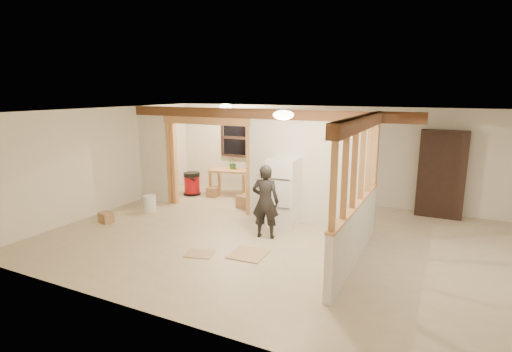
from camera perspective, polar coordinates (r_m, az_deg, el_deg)
The scene contains 28 objects.
floor at distance 8.05m, azimuth 3.05°, elevation -8.98°, with size 9.00×6.50×0.01m, color #C5B392.
ceiling at distance 7.52m, azimuth 3.26°, elevation 9.13°, with size 9.00×6.50×0.01m, color white.
wall_back at distance 10.70m, azimuth 10.03°, elevation 3.12°, with size 9.00×0.01×2.50m, color silver.
wall_front at distance 4.97m, azimuth -11.88°, elevation -7.40°, with size 9.00×0.01×2.50m, color silver.
wall_left at distance 10.29m, azimuth -20.58°, elevation 2.16°, with size 0.01×6.50×2.50m, color silver.
partition_left_stub at distance 10.83m, azimuth -14.33°, elevation 3.03°, with size 0.90×0.12×2.50m, color silver.
partition_center at distance 8.72m, azimuth 7.47°, elevation 1.17°, with size 2.80×0.12×2.50m, color silver.
doorway_frame at distance 9.87m, azimuth -6.97°, elevation 1.58°, with size 2.46×0.14×2.20m, color tan.
header_beam_back at distance 9.03m, azimuth 0.37°, elevation 8.88°, with size 7.00×0.18×0.22m, color brown.
header_beam_right at distance 6.67m, azimuth 14.72°, elevation 7.34°, with size 0.18×3.30×0.22m, color brown.
pony_wall at distance 7.06m, azimuth 13.90°, elevation -8.03°, with size 0.12×3.20×1.00m, color silver.
stud_partition at distance 6.76m, azimuth 14.40°, elevation 1.25°, with size 0.14×3.20×1.32m, color tan.
window_back at distance 11.58m, azimuth -2.52°, elevation 5.46°, with size 1.12×0.10×1.10m, color black.
ceiling_dome_main at distance 6.95m, azimuth 3.93°, elevation 8.71°, with size 0.36×0.36×0.16m, color #FFEABF.
ceiling_dome_util at distance 10.70m, azimuth -4.36°, elevation 9.89°, with size 0.32×0.32×0.14m, color #FFEABF.
hanging_bulb at distance 9.87m, azimuth -3.89°, elevation 7.96°, with size 0.07×0.07×0.07m, color #FFD88C.
refrigerator at distance 8.64m, azimuth 3.98°, elevation -2.30°, with size 0.61×0.59×1.48m, color white.
woman at distance 7.89m, azimuth 1.35°, elevation -3.67°, with size 0.54×0.36×1.49m, color #2A2524.
work_table at distance 11.24m, azimuth -3.60°, elevation -0.89°, with size 1.16×0.58×0.73m, color tan.
potted_plant at distance 11.19m, azimuth -3.28°, elevation 1.83°, with size 0.30×0.26×0.33m, color #275F2B.
shop_vac at distance 11.40m, azimuth -9.13°, elevation -1.05°, with size 0.50×0.50×0.65m, color #9B0B11.
bookshelf at distance 10.10m, azimuth 24.98°, elevation 0.23°, with size 1.01×0.34×2.02m, color black.
bucket at distance 10.08m, azimuth -14.96°, elevation -3.81°, with size 0.31×0.31×0.39m, color white.
box_util_a at distance 10.03m, azimuth -1.56°, elevation -3.70°, with size 0.37×0.32×0.32m, color #A87851.
box_util_b at distance 11.14m, azimuth -6.16°, elevation -2.29°, with size 0.28×0.28×0.26m, color #A87851.
box_front at distance 9.54m, azimuth -20.65°, elevation -5.58°, with size 0.29×0.23×0.23m, color #A87851.
floor_panel_near at distance 7.30m, azimuth -1.12°, elevation -11.10°, with size 0.62×0.62×0.02m, color tan.
floor_panel_far at distance 7.40m, azimuth -8.07°, elevation -10.95°, with size 0.49×0.39×0.02m, color tan.
Camera 1 is at (2.94, -6.91, 2.89)m, focal length 28.00 mm.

